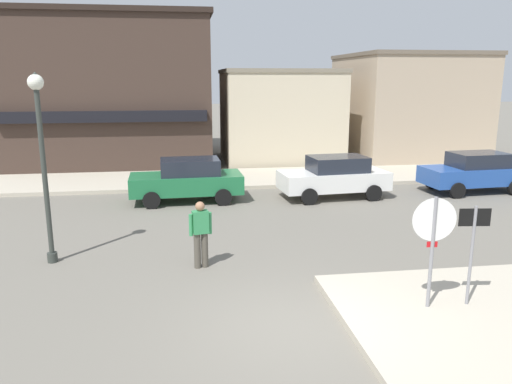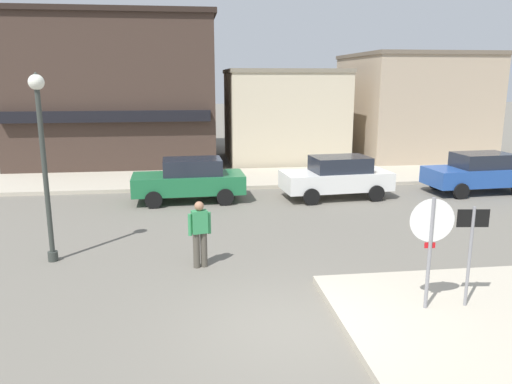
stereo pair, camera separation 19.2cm
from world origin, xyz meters
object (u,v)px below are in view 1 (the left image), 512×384
Objects in this scene: lamp_post at (41,142)px; parked_car_third at (475,172)px; parked_car_nearest at (187,180)px; pedestrian_crossing_near at (201,232)px; stop_sign at (433,238)px; one_way_sign at (472,246)px; parked_car_second at (334,176)px.

lamp_post is 15.77m from parked_car_third.
pedestrian_crossing_near is at bearing -87.93° from parked_car_nearest.
stop_sign is 0.82m from one_way_sign.
lamp_post is 1.10× the size of parked_car_second.
parked_car_third is at bearing 21.35° from lamp_post.
parked_car_third is at bearing 54.74° from stop_sign.
lamp_post reaches higher than pedestrian_crossing_near.
one_way_sign is 0.52× the size of parked_car_nearest.
lamp_post is 10.63m from parked_car_second.
one_way_sign is 5.85m from pedestrian_crossing_near.
parked_car_second is at bearing 50.94° from pedestrian_crossing_near.
pedestrian_crossing_near is (3.60, -0.87, -2.09)m from lamp_post.
one_way_sign is 0.51× the size of parked_car_third.
pedestrian_crossing_near is (-4.97, 3.04, -0.46)m from one_way_sign.
stop_sign reaches higher than parked_car_nearest.
lamp_post is at bearing -120.29° from parked_car_nearest.
lamp_post is (-7.77, 3.90, 1.44)m from stop_sign.
stop_sign is 1.10× the size of one_way_sign.
parked_car_third is at bearing -0.29° from parked_car_nearest.
stop_sign is 0.56× the size of parked_car_third.
lamp_post is at bearing 166.38° from pedestrian_crossing_near.
stop_sign is at bearing -26.67° from lamp_post.
pedestrian_crossing_near reaches higher than parked_car_third.
stop_sign is 0.56× the size of parked_car_second.
stop_sign is at bearing 179.58° from one_way_sign.
parked_car_nearest is (-5.21, 9.65, -0.52)m from one_way_sign.
parked_car_nearest is 11.20m from parked_car_third.
one_way_sign is 9.56m from lamp_post.
parked_car_second is (5.45, -0.19, 0.00)m from parked_car_nearest.
pedestrian_crossing_near is at bearing -13.62° from lamp_post.
pedestrian_crossing_near is at bearing 144.02° from stop_sign.
parked_car_nearest is at bearing 92.07° from pedestrian_crossing_near.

